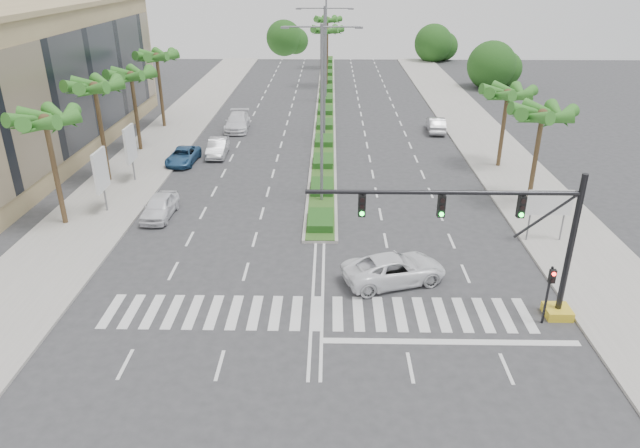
{
  "coord_description": "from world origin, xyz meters",
  "views": [
    {
      "loc": [
        0.57,
        -23.2,
        15.38
      ],
      "look_at": [
        0.07,
        3.81,
        3.0
      ],
      "focal_mm": 32.0,
      "sensor_mm": 36.0,
      "label": 1
    }
  ],
  "objects_px": {
    "car_parked_a": "(160,206)",
    "car_parked_d": "(237,122)",
    "car_parked_c": "(183,156)",
    "car_crossing": "(394,269)",
    "car_right": "(436,125)",
    "car_parked_b": "(218,147)"
  },
  "relations": [
    {
      "from": "car_parked_c",
      "to": "car_crossing",
      "type": "bearing_deg",
      "value": -48.01
    },
    {
      "from": "car_parked_d",
      "to": "car_right",
      "type": "relative_size",
      "value": 1.24
    },
    {
      "from": "car_parked_d",
      "to": "car_right",
      "type": "xyz_separation_m",
      "value": [
        19.93,
        -0.44,
        -0.07
      ]
    },
    {
      "from": "car_parked_c",
      "to": "car_crossing",
      "type": "distance_m",
      "value": 25.02
    },
    {
      "from": "car_right",
      "to": "car_parked_c",
      "type": "bearing_deg",
      "value": 27.45
    },
    {
      "from": "car_parked_a",
      "to": "car_parked_b",
      "type": "bearing_deg",
      "value": 85.05
    },
    {
      "from": "car_crossing",
      "to": "car_right",
      "type": "bearing_deg",
      "value": -31.58
    },
    {
      "from": "car_parked_a",
      "to": "car_parked_c",
      "type": "height_order",
      "value": "car_parked_a"
    },
    {
      "from": "car_parked_a",
      "to": "car_parked_d",
      "type": "height_order",
      "value": "car_parked_d"
    },
    {
      "from": "car_parked_a",
      "to": "car_parked_d",
      "type": "bearing_deg",
      "value": 86.35
    },
    {
      "from": "car_parked_b",
      "to": "car_parked_d",
      "type": "bearing_deg",
      "value": 85.6
    },
    {
      "from": "car_parked_b",
      "to": "car_parked_d",
      "type": "xyz_separation_m",
      "value": [
        0.43,
        8.54,
        0.07
      ]
    },
    {
      "from": "car_parked_b",
      "to": "car_parked_c",
      "type": "height_order",
      "value": "car_parked_b"
    },
    {
      "from": "car_crossing",
      "to": "car_parked_a",
      "type": "bearing_deg",
      "value": 42.6
    },
    {
      "from": "car_parked_a",
      "to": "car_parked_b",
      "type": "distance_m",
      "value": 13.41
    },
    {
      "from": "car_parked_b",
      "to": "car_right",
      "type": "bearing_deg",
      "value": 20.15
    },
    {
      "from": "car_parked_d",
      "to": "car_crossing",
      "type": "bearing_deg",
      "value": -69.14
    },
    {
      "from": "car_parked_d",
      "to": "car_crossing",
      "type": "distance_m",
      "value": 32.72
    },
    {
      "from": "car_parked_a",
      "to": "car_parked_b",
      "type": "xyz_separation_m",
      "value": [
        1.44,
        13.33,
        -0.0
      ]
    },
    {
      "from": "car_parked_a",
      "to": "car_right",
      "type": "xyz_separation_m",
      "value": [
        21.8,
        21.43,
        0.0
      ]
    },
    {
      "from": "car_parked_a",
      "to": "car_parked_c",
      "type": "xyz_separation_m",
      "value": [
        -1.11,
        11.16,
        -0.1
      ]
    },
    {
      "from": "car_parked_d",
      "to": "car_parked_a",
      "type": "bearing_deg",
      "value": -97.09
    }
  ]
}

